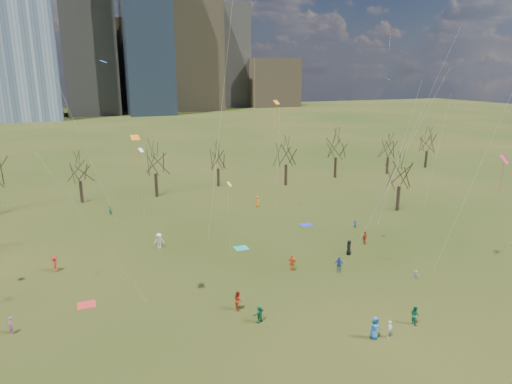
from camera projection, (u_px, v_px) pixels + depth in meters
name	position (u px, v px, depth m)	size (l,w,h in m)	color
ground	(302.00, 290.00, 44.92)	(500.00, 500.00, 0.00)	black
downtown_skyline	(99.00, 32.00, 222.63)	(212.50, 78.00, 118.00)	slate
bare_tree_row	(199.00, 161.00, 76.64)	(113.04, 29.80, 9.50)	black
blanket_teal	(241.00, 248.00, 55.37)	(1.60, 1.50, 0.03)	teal
blanket_navy	(306.00, 225.00, 63.65)	(1.60, 1.50, 0.03)	#242BAB
blanket_crimson	(87.00, 305.00, 41.95)	(1.60, 1.50, 0.03)	red
person_0	(375.00, 328.00, 36.47)	(0.93, 0.61, 1.91)	#2766AC
person_1	(390.00, 329.00, 36.71)	(0.53, 0.35, 1.45)	silver
person_2	(238.00, 300.00, 40.97)	(0.89, 0.69, 1.84)	#B33319
person_3	(415.00, 275.00, 46.98)	(0.67, 0.39, 1.04)	slate
person_4	(292.00, 263.00, 48.98)	(1.06, 0.44, 1.81)	#F24F1A
person_5	(260.00, 314.00, 38.91)	(1.47, 0.47, 1.59)	#176A40
person_6	(349.00, 247.00, 53.25)	(0.87, 0.57, 1.78)	black
person_7	(11.00, 326.00, 37.16)	(0.55, 0.36, 1.51)	#9D4E96
person_8	(355.00, 224.00, 62.23)	(0.55, 0.43, 1.14)	#275CAA
person_9	(159.00, 241.00, 55.17)	(1.23, 0.71, 1.90)	silver
person_10	(365.00, 238.00, 56.49)	(0.99, 0.41, 1.68)	red
person_12	(257.00, 202.00, 71.99)	(0.84, 0.55, 1.72)	orange
person_13	(111.00, 210.00, 68.13)	(0.55, 0.36, 1.52)	#1A7650
person_14	(415.00, 315.00, 38.64)	(0.82, 0.64, 1.69)	#19724C
person_15	(54.00, 264.00, 48.77)	(1.14, 0.65, 1.76)	#B21E19
person_16	(339.00, 264.00, 48.70)	(0.99, 0.41, 1.69)	#263FA5
kites_airborne	(287.00, 143.00, 48.57)	(64.25, 37.56, 33.50)	orange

